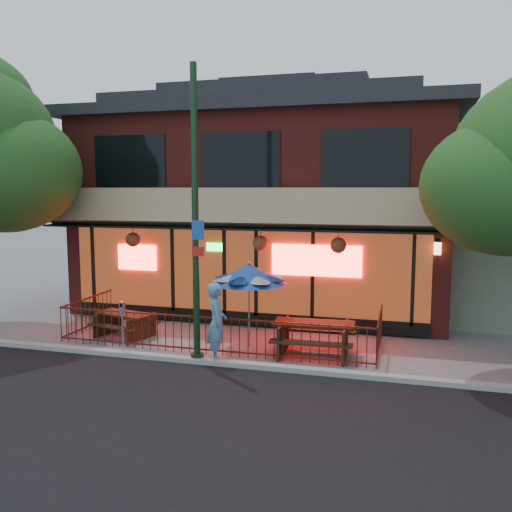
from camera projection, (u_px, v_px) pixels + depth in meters
The scene contains 11 objects.
ground at pixel (203, 357), 13.47m from camera, with size 80.00×80.00×0.00m, color gray.
asphalt_street at pixel (52, 481), 7.73m from camera, with size 80.00×11.00×0.00m, color black.
curb at pixel (196, 360), 12.99m from camera, with size 80.00×0.25×0.12m, color #999993.
restaurant_building at pixel (272, 190), 19.76m from camera, with size 12.96×9.49×8.05m.
patio_fence at pixel (210, 327), 13.87m from camera, with size 8.44×2.62×1.00m.
street_light at pixel (196, 232), 12.70m from camera, with size 0.43×0.32×7.00m.
picnic_table_left at pixel (125, 321), 15.22m from camera, with size 1.88×1.61×0.69m.
picnic_table_right at pixel (314, 334), 13.48m from camera, with size 2.06×1.61×0.85m.
patio_umbrella at pixel (249, 274), 14.13m from camera, with size 2.00×2.00×2.28m.
pedestrian at pixel (217, 323), 12.89m from camera, with size 0.71×0.47×1.95m, color #5684AC.
parking_meter_near at pixel (122, 319), 13.50m from camera, with size 0.13×0.12×1.36m.
Camera 1 is at (4.76, -12.23, 4.15)m, focal length 38.00 mm.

